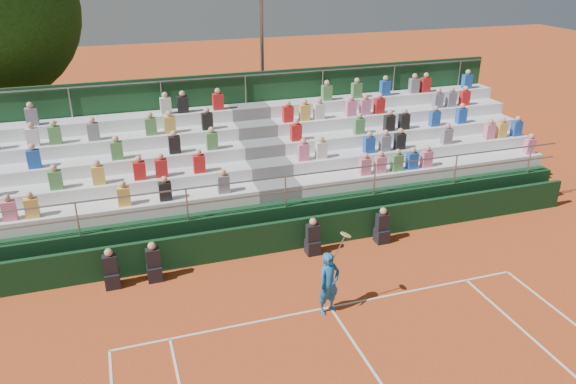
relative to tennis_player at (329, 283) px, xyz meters
name	(u,v)px	position (x,y,z in m)	size (l,w,h in m)	color
ground	(330,307)	(0.11, 0.14, -0.85)	(90.00, 90.00, 0.00)	#C44E20
courtside_wall	(291,235)	(0.11, 3.34, -0.35)	(20.00, 0.15, 1.00)	black
line_officials	(246,250)	(-1.40, 2.89, -0.37)	(8.55, 0.40, 1.19)	black
grandstand	(262,179)	(0.12, 6.58, 0.23)	(20.00, 5.20, 4.40)	black
tennis_player	(329,283)	(0.00, 0.00, 0.00)	(0.88, 0.56, 2.22)	#1866B5
floodlight_mast	(262,40)	(1.77, 12.21, 4.11)	(0.60, 0.25, 8.55)	gray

